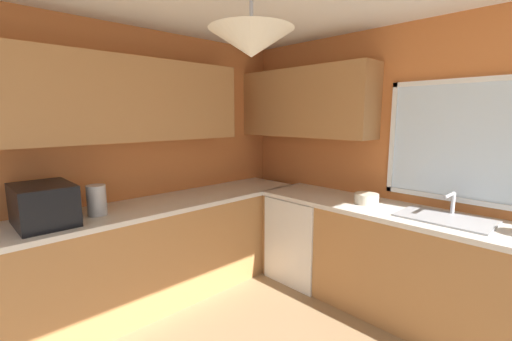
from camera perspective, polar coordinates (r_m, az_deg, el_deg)
room_shell at (r=2.71m, az=-3.71°, el=11.41°), size 3.53×3.69×2.51m
counter_run_left at (r=3.22m, az=-18.42°, el=-13.47°), size 0.65×3.30×0.90m
counter_run_back at (r=3.17m, az=22.76°, el=-14.10°), size 2.62×0.65×0.90m
dishwasher at (r=3.59m, az=8.36°, el=-11.06°), size 0.60×0.60×0.86m
microwave at (r=2.83m, az=-32.25°, el=-4.89°), size 0.48×0.36×0.29m
kettle at (r=2.90m, az=-25.32°, el=-4.56°), size 0.14×0.14×0.24m
sink_assembly at (r=2.92m, az=29.32°, el=-6.98°), size 0.64×0.40×0.19m
bowl at (r=3.14m, az=18.16°, el=-4.52°), size 0.21×0.21×0.09m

